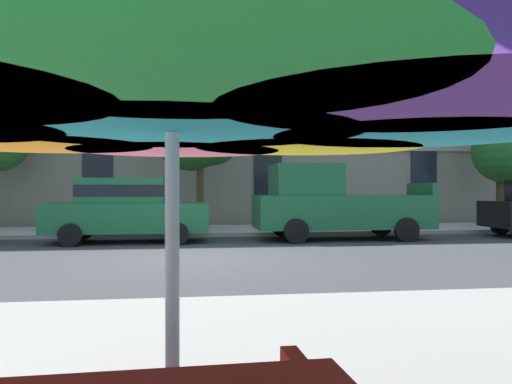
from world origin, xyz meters
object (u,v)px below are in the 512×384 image
object	(u,v)px
sedan_green	(126,208)
pickup_green_midblock	(334,205)
street_tree_right	(503,148)
street_tree_middle	(199,133)
patio_umbrella	(172,72)

from	to	relation	value
sedan_green	pickup_green_midblock	size ratio (longest dim) A/B	0.86
sedan_green	pickup_green_midblock	xyz separation A→B (m)	(5.96, 0.00, 0.08)
pickup_green_midblock	street_tree_right	world-z (taller)	street_tree_right
sedan_green	street_tree_right	world-z (taller)	street_tree_right
sedan_green	street_tree_right	xyz separation A→B (m)	(13.52, 3.33, 2.08)
street_tree_right	street_tree_middle	bearing A→B (deg)	-177.82
street_tree_middle	patio_umbrella	size ratio (longest dim) A/B	1.37
street_tree_right	patio_umbrella	xyz separation A→B (m)	(-12.03, -16.03, -1.04)
sedan_green	street_tree_middle	distance (m)	4.33
sedan_green	street_tree_middle	bearing A→B (deg)	53.98
sedan_green	street_tree_middle	xyz separation A→B (m)	(2.11, 2.90, 2.43)
street_tree_middle	patio_umbrella	distance (m)	15.67
pickup_green_midblock	street_tree_right	size ratio (longest dim) A/B	1.18
sedan_green	pickup_green_midblock	bearing A→B (deg)	0.00
pickup_green_midblock	patio_umbrella	bearing A→B (deg)	-109.40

